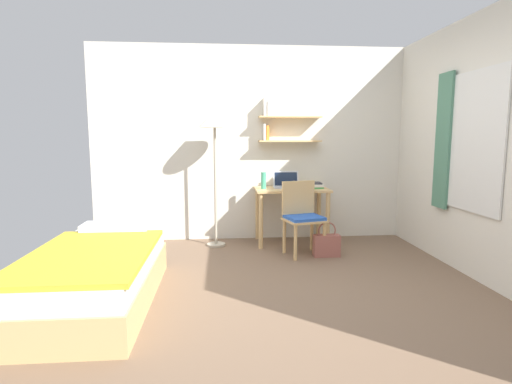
{
  "coord_description": "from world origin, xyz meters",
  "views": [
    {
      "loc": [
        -0.47,
        -3.5,
        1.4
      ],
      "look_at": [
        -0.14,
        0.51,
        0.85
      ],
      "focal_mm": 28.46,
      "sensor_mm": 36.0,
      "label": 1
    }
  ],
  "objects_px": {
    "laptop": "(286,183)",
    "book_stack": "(315,185)",
    "water_bottle": "(264,181)",
    "standing_lamp": "(215,126)",
    "bed": "(96,276)",
    "desk_chair": "(302,214)",
    "desk": "(291,199)",
    "handbag": "(327,245)"
  },
  "relations": [
    {
      "from": "standing_lamp",
      "to": "book_stack",
      "type": "bearing_deg",
      "value": 1.49
    },
    {
      "from": "book_stack",
      "to": "standing_lamp",
      "type": "bearing_deg",
      "value": -178.51
    },
    {
      "from": "bed",
      "to": "book_stack",
      "type": "relative_size",
      "value": 7.14
    },
    {
      "from": "desk",
      "to": "book_stack",
      "type": "height_order",
      "value": "book_stack"
    },
    {
      "from": "desk_chair",
      "to": "standing_lamp",
      "type": "relative_size",
      "value": 0.5
    },
    {
      "from": "bed",
      "to": "laptop",
      "type": "height_order",
      "value": "laptop"
    },
    {
      "from": "desk",
      "to": "standing_lamp",
      "type": "xyz_separation_m",
      "value": [
        -0.99,
        -0.05,
        0.94
      ]
    },
    {
      "from": "desk",
      "to": "book_stack",
      "type": "bearing_deg",
      "value": -2.9
    },
    {
      "from": "book_stack",
      "to": "handbag",
      "type": "xyz_separation_m",
      "value": [
        -0.0,
        -0.63,
        -0.63
      ]
    },
    {
      "from": "standing_lamp",
      "to": "water_bottle",
      "type": "relative_size",
      "value": 7.98
    },
    {
      "from": "handbag",
      "to": "standing_lamp",
      "type": "bearing_deg",
      "value": 155.36
    },
    {
      "from": "laptop",
      "to": "book_stack",
      "type": "relative_size",
      "value": 1.34
    },
    {
      "from": "standing_lamp",
      "to": "laptop",
      "type": "bearing_deg",
      "value": 7.31
    },
    {
      "from": "standing_lamp",
      "to": "laptop",
      "type": "relative_size",
      "value": 5.04
    },
    {
      "from": "desk",
      "to": "handbag",
      "type": "height_order",
      "value": "desk"
    },
    {
      "from": "desk_chair",
      "to": "book_stack",
      "type": "relative_size",
      "value": 3.39
    },
    {
      "from": "bed",
      "to": "book_stack",
      "type": "height_order",
      "value": "book_stack"
    },
    {
      "from": "bed",
      "to": "desk_chair",
      "type": "distance_m",
      "value": 2.41
    },
    {
      "from": "desk",
      "to": "laptop",
      "type": "distance_m",
      "value": 0.22
    },
    {
      "from": "standing_lamp",
      "to": "book_stack",
      "type": "xyz_separation_m",
      "value": [
        1.3,
        0.03,
        -0.76
      ]
    },
    {
      "from": "laptop",
      "to": "water_bottle",
      "type": "bearing_deg",
      "value": -159.79
    },
    {
      "from": "water_bottle",
      "to": "book_stack",
      "type": "relative_size",
      "value": 0.85
    },
    {
      "from": "bed",
      "to": "standing_lamp",
      "type": "xyz_separation_m",
      "value": [
        0.98,
        1.77,
        1.29
      ]
    },
    {
      "from": "bed",
      "to": "desk_chair",
      "type": "xyz_separation_m",
      "value": [
        2.02,
        1.3,
        0.24
      ]
    },
    {
      "from": "standing_lamp",
      "to": "handbag",
      "type": "relative_size",
      "value": 4.17
    },
    {
      "from": "water_bottle",
      "to": "laptop",
      "type": "bearing_deg",
      "value": 20.21
    },
    {
      "from": "laptop",
      "to": "water_bottle",
      "type": "relative_size",
      "value": 1.58
    },
    {
      "from": "standing_lamp",
      "to": "laptop",
      "type": "height_order",
      "value": "standing_lamp"
    },
    {
      "from": "bed",
      "to": "desk_chair",
      "type": "height_order",
      "value": "desk_chair"
    },
    {
      "from": "desk_chair",
      "to": "laptop",
      "type": "bearing_deg",
      "value": 99.82
    },
    {
      "from": "desk",
      "to": "handbag",
      "type": "xyz_separation_m",
      "value": [
        0.31,
        -0.65,
        -0.45
      ]
    },
    {
      "from": "desk",
      "to": "standing_lamp",
      "type": "relative_size",
      "value": 0.55
    },
    {
      "from": "laptop",
      "to": "desk_chair",
      "type": "bearing_deg",
      "value": -80.18
    },
    {
      "from": "standing_lamp",
      "to": "book_stack",
      "type": "height_order",
      "value": "standing_lamp"
    },
    {
      "from": "desk",
      "to": "standing_lamp",
      "type": "bearing_deg",
      "value": -177.13
    },
    {
      "from": "desk_chair",
      "to": "handbag",
      "type": "distance_m",
      "value": 0.46
    },
    {
      "from": "bed",
      "to": "desk",
      "type": "distance_m",
      "value": 2.71
    },
    {
      "from": "desk",
      "to": "desk_chair",
      "type": "distance_m",
      "value": 0.53
    },
    {
      "from": "laptop",
      "to": "handbag",
      "type": "xyz_separation_m",
      "value": [
        0.37,
        -0.72,
        -0.65
      ]
    },
    {
      "from": "bed",
      "to": "desk",
      "type": "height_order",
      "value": "desk"
    },
    {
      "from": "standing_lamp",
      "to": "water_bottle",
      "type": "bearing_deg",
      "value": 0.33
    },
    {
      "from": "laptop",
      "to": "desk",
      "type": "bearing_deg",
      "value": -49.93
    }
  ]
}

